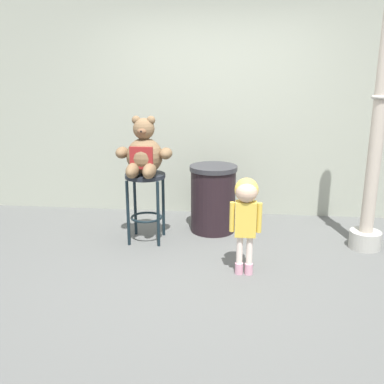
{
  "coord_description": "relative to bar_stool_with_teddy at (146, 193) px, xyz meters",
  "views": [
    {
      "loc": [
        0.27,
        -3.51,
        1.75
      ],
      "look_at": [
        -0.15,
        0.49,
        0.62
      ],
      "focal_mm": 40.2,
      "sensor_mm": 36.0,
      "label": 1
    }
  ],
  "objects": [
    {
      "name": "teddy_bear",
      "position": [
        0.0,
        -0.03,
        0.42
      ],
      "size": [
        0.58,
        0.52,
        0.6
      ],
      "color": "brown",
      "rests_on": "bar_stool_with_teddy"
    },
    {
      "name": "child_walking",
      "position": [
        1.03,
        -0.7,
        0.11
      ],
      "size": [
        0.28,
        0.22,
        0.88
      ],
      "rotation": [
        0.0,
        0.0,
        -2.69
      ],
      "color": "#D294A9",
      "rests_on": "ground_plane"
    },
    {
      "name": "building_wall",
      "position": [
        0.67,
        1.17,
        1.35
      ],
      "size": [
        6.09,
        0.3,
        3.77
      ],
      "primitive_type": "cube",
      "color": "#999E8E",
      "rests_on": "ground_plane"
    },
    {
      "name": "trash_bin",
      "position": [
        0.69,
        0.37,
        -0.15
      ],
      "size": [
        0.53,
        0.53,
        0.75
      ],
      "color": "black",
      "rests_on": "ground_plane"
    },
    {
      "name": "bar_stool_with_teddy",
      "position": [
        0.0,
        0.0,
        0.0
      ],
      "size": [
        0.42,
        0.42,
        0.73
      ],
      "color": "black",
      "rests_on": "ground_plane"
    },
    {
      "name": "lamppost",
      "position": [
        2.27,
        0.02,
        0.49
      ],
      "size": [
        0.31,
        0.31,
        2.62
      ],
      "color": "#AAA9A1",
      "rests_on": "ground_plane"
    },
    {
      "name": "ground_plane",
      "position": [
        0.67,
        -0.74,
        -0.53
      ],
      "size": [
        24.0,
        24.0,
        0.0
      ],
      "primitive_type": "plane",
      "color": "#565856"
    }
  ]
}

